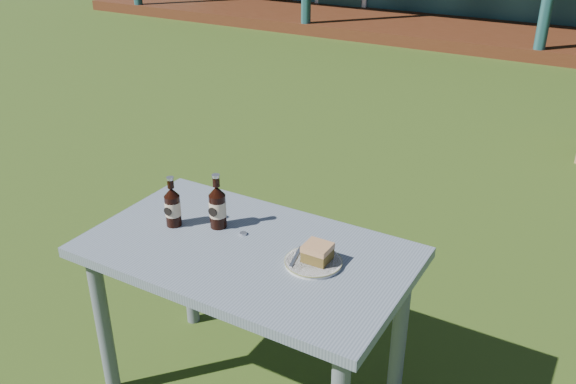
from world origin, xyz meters
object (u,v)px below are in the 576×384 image
Objects in this scene: plate at (313,262)px; cola_bottle_far at (173,206)px; cake_slice at (317,252)px; cafe_table at (248,271)px; cola_bottle_near at (218,206)px.

cola_bottle_far reaches higher than plate.
cola_bottle_far is (-0.61, -0.04, 0.04)m from cake_slice.
cafe_table is 0.31m from cake_slice.
cola_bottle_near is at bearing 157.33° from cafe_table.
cola_bottle_near is (-0.45, 0.05, 0.08)m from plate.
plate is (0.26, 0.03, 0.11)m from cafe_table.
cake_slice reaches higher than cafe_table.
plate is 0.99× the size of cola_bottle_far.
cafe_table is 5.41× the size of cola_bottle_near.
cola_bottle_far is at bearing -177.44° from plate.
cola_bottle_near is at bearing 175.07° from cake_slice.
cola_bottle_near reaches higher than cola_bottle_far.
plate is 0.92× the size of cola_bottle_near.
cola_bottle_near is at bearing 173.55° from plate.
plate is 2.22× the size of cake_slice.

